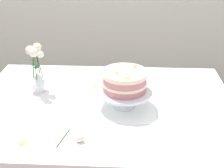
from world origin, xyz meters
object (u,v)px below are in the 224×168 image
cake_stand (124,93)px  fallen_rose (79,138)px  layer_cake (125,81)px  flower_vase (36,69)px  dining_table (104,120)px

cake_stand → fallen_rose: 0.37m
layer_cake → flower_vase: flower_vase is taller
cake_stand → fallen_rose: (-0.19, -0.31, -0.06)m
dining_table → cake_stand: cake_stand is taller
dining_table → fallen_rose: size_ratio=10.25×
layer_cake → fallen_rose: (-0.19, -0.31, -0.13)m
dining_table → cake_stand: (0.11, -0.01, 0.17)m
layer_cake → fallen_rose: bearing=-122.0°
dining_table → flower_vase: flower_vase is taller
dining_table → flower_vase: (-0.39, 0.14, 0.23)m
dining_table → layer_cake: (0.11, -0.01, 0.24)m
layer_cake → flower_vase: bearing=162.7°
layer_cake → fallen_rose: 0.39m
layer_cake → fallen_rose: size_ratio=1.68×
cake_stand → fallen_rose: size_ratio=2.12×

